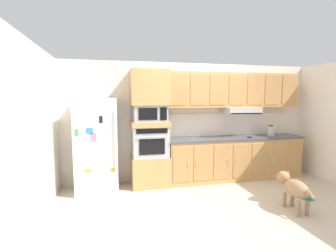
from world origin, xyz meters
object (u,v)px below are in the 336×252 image
refrigerator (96,145)px  electric_kettle (271,131)px  microwave (149,113)px  screwdriver (250,137)px  dog_food_bowl (307,197)px  built_in_oven (150,141)px  dog (293,187)px

refrigerator → electric_kettle: 3.74m
microwave → electric_kettle: 2.74m
screwdriver → electric_kettle: electric_kettle is taller
screwdriver → electric_kettle: size_ratio=0.67×
screwdriver → dog_food_bowl: (0.44, -1.20, -0.90)m
refrigerator → screwdriver: (3.15, -0.09, 0.05)m
microwave → screwdriver: microwave is taller
refrigerator → microwave: size_ratio=2.73×
dog_food_bowl → built_in_oven: bearing=152.2°
electric_kettle → dog: size_ratio=0.27×
refrigerator → dog_food_bowl: 3.90m
microwave → dog: size_ratio=0.73×
built_in_oven → dog_food_bowl: (2.56, -1.35, -0.87)m
refrigerator → built_in_oven: size_ratio=2.51×
built_in_oven → dog: bearing=-39.0°
refrigerator → built_in_oven: (1.02, 0.07, 0.02)m
refrigerator → screwdriver: 3.15m
built_in_oven → dog_food_bowl: built_in_oven is taller
screwdriver → electric_kettle: bearing=10.7°
screwdriver → dog: bearing=-94.2°
electric_kettle → dog_food_bowl: electric_kettle is taller
refrigerator → dog: size_ratio=1.99×
dog → dog_food_bowl: dog is taller
built_in_oven → screwdriver: bearing=-4.2°
microwave → dog_food_bowl: bearing=-27.8°
microwave → dog: bearing=-39.0°
refrigerator → dog: (3.04, -1.57, -0.52)m
microwave → dog_food_bowl: microwave is taller
screwdriver → dog: screwdriver is taller
built_in_oven → dog_food_bowl: size_ratio=3.50×
built_in_oven → dog_food_bowl: 3.02m
refrigerator → electric_kettle: bearing=0.3°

